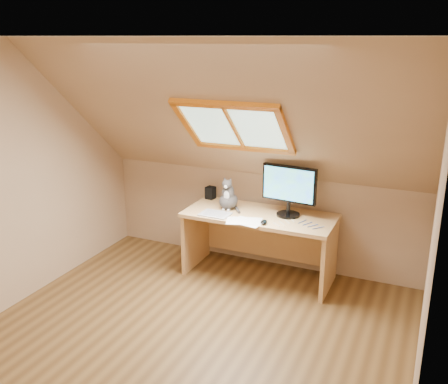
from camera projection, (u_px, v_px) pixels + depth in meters
The scene contains 10 objects.
ground at pixel (184, 343), 4.08m from camera, with size 3.50×3.50×0.00m, color brown.
room_shell at pixel (173, 178), 3.57m from camera, with size 3.52×3.52×2.41m.
desk at pixel (261, 232), 5.14m from camera, with size 1.52×0.66×0.69m.
monitor at pixel (289, 188), 4.88m from camera, with size 0.56×0.23×0.51m.
cat at pixel (228, 197), 5.14m from camera, with size 0.21×0.25×0.35m.
desk_speaker at pixel (211, 193), 5.48m from camera, with size 0.09×0.09×0.13m, color black.
graphics_tablet at pixel (215, 214), 4.99m from camera, with size 0.30×0.21×0.01m, color #B2B2B7.
mouse at pixel (264, 222), 4.75m from camera, with size 0.06×0.11×0.03m, color black.
papers at pixel (243, 221), 4.82m from camera, with size 0.35×0.30×0.01m.
cables at pixel (300, 224), 4.74m from camera, with size 0.51×0.26×0.01m.
Camera 1 is at (1.73, -3.09, 2.40)m, focal length 40.00 mm.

